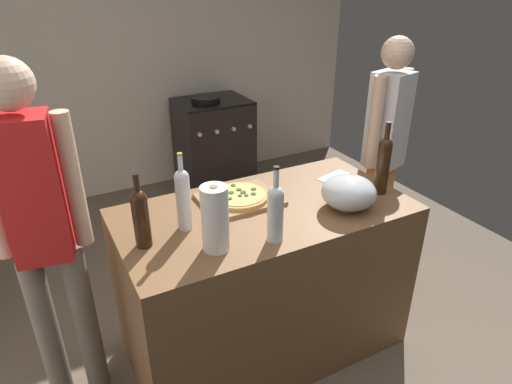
# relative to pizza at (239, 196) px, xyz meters

# --- Properties ---
(ground_plane) EXTENTS (4.34, 3.73, 0.02)m
(ground_plane) POSITION_rel_pizza_xyz_m (0.22, 0.76, -0.94)
(ground_plane) COLOR #6B5B4C
(kitchen_wall_rear) EXTENTS (4.34, 0.10, 2.60)m
(kitchen_wall_rear) POSITION_rel_pizza_xyz_m (0.22, 2.38, 0.37)
(kitchen_wall_rear) COLOR silver
(kitchen_wall_rear) RESTS_ON ground_plane
(counter) EXTENTS (1.48, 0.78, 0.90)m
(counter) POSITION_rel_pizza_xyz_m (0.08, -0.14, -0.48)
(counter) COLOR brown
(counter) RESTS_ON ground_plane
(cutting_board) EXTENTS (0.40, 0.32, 0.02)m
(cutting_board) POSITION_rel_pizza_xyz_m (-0.00, -0.00, -0.02)
(cutting_board) COLOR #9E7247
(cutting_board) RESTS_ON counter
(pizza) EXTENTS (0.30, 0.30, 0.03)m
(pizza) POSITION_rel_pizza_xyz_m (0.00, 0.00, 0.00)
(pizza) COLOR tan
(pizza) RESTS_ON cutting_board
(mixing_bowl) EXTENTS (0.28, 0.28, 0.17)m
(mixing_bowl) POSITION_rel_pizza_xyz_m (0.45, -0.32, 0.05)
(mixing_bowl) COLOR #B2B2B7
(mixing_bowl) RESTS_ON counter
(paper_towel_roll) EXTENTS (0.12, 0.12, 0.30)m
(paper_towel_roll) POSITION_rel_pizza_xyz_m (-0.28, -0.35, 0.12)
(paper_towel_roll) COLOR white
(paper_towel_roll) RESTS_ON counter
(wine_bottle_amber) EXTENTS (0.07, 0.07, 0.36)m
(wine_bottle_amber) POSITION_rel_pizza_xyz_m (-0.03, -0.41, 0.12)
(wine_bottle_amber) COLOR silver
(wine_bottle_amber) RESTS_ON counter
(wine_bottle_dark) EXTENTS (0.07, 0.07, 0.38)m
(wine_bottle_dark) POSITION_rel_pizza_xyz_m (-0.34, -0.13, 0.13)
(wine_bottle_dark) COLOR silver
(wine_bottle_dark) RESTS_ON counter
(wine_bottle_clear) EXTENTS (0.07, 0.07, 0.39)m
(wine_bottle_clear) POSITION_rel_pizza_xyz_m (0.71, -0.27, 0.14)
(wine_bottle_clear) COLOR #331E0F
(wine_bottle_clear) RESTS_ON counter
(wine_bottle_green) EXTENTS (0.07, 0.07, 0.34)m
(wine_bottle_green) POSITION_rel_pizza_xyz_m (-0.55, -0.18, 0.12)
(wine_bottle_green) COLOR #331E0F
(wine_bottle_green) RESTS_ON counter
(recipe_sheet) EXTENTS (0.24, 0.20, 0.00)m
(recipe_sheet) POSITION_rel_pizza_xyz_m (0.63, -0.02, -0.03)
(recipe_sheet) COLOR white
(recipe_sheet) RESTS_ON counter
(stove) EXTENTS (0.67, 0.58, 0.93)m
(stove) POSITION_rel_pizza_xyz_m (0.68, 1.97, -0.48)
(stove) COLOR black
(stove) RESTS_ON ground_plane
(person_in_stripes) EXTENTS (0.39, 0.24, 1.71)m
(person_in_stripes) POSITION_rel_pizza_xyz_m (-0.93, 0.03, 0.06)
(person_in_stripes) COLOR slate
(person_in_stripes) RESTS_ON ground_plane
(person_in_red) EXTENTS (0.38, 0.25, 1.64)m
(person_in_red) POSITION_rel_pizza_xyz_m (1.15, 0.17, 0.01)
(person_in_red) COLOR #D88C4C
(person_in_red) RESTS_ON ground_plane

